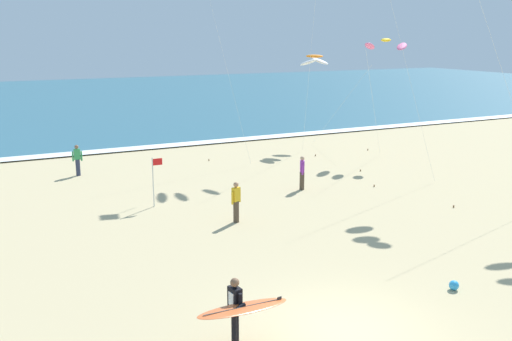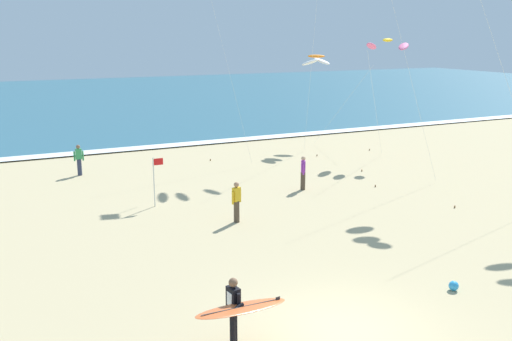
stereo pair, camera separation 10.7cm
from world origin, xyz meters
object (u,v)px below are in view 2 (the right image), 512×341
Objects in this scene: bystander_green_top at (79,160)px; surfer_lead at (238,308)px; bystander_purple_top at (303,173)px; lifeguard_flag at (155,177)px; bystander_yellow_top at (237,202)px; kite_arc_amber_extra at (316,60)px; kite_arc_golden_mid at (387,44)px; beach_ball at (454,286)px.

surfer_lead is at bearing -88.12° from bystander_green_top.
bystander_purple_top is 6.90m from lifeguard_flag.
bystander_yellow_top is at bearing -67.60° from bystander_green_top.
bystander_purple_top is at bearing 32.52° from bystander_yellow_top.
surfer_lead is at bearing -96.89° from lifeguard_flag.
surfer_lead is 1.52× the size of bystander_purple_top.
lifeguard_flag reaches higher than bystander_green_top.
kite_arc_amber_extra is at bearing 34.00° from lifeguard_flag.
surfer_lead is 23.58m from kite_arc_golden_mid.
kite_arc_golden_mid is 5.04m from kite_arc_amber_extra.
bystander_purple_top is at bearing -150.12° from kite_arc_golden_mid.
bystander_green_top is 11.14m from bystander_yellow_top.
kite_arc_amber_extra is 16.32m from lifeguard_flag.
kite_arc_amber_extra is 22.40m from beach_ball.
kite_arc_amber_extra is 16.98m from bystander_yellow_top.
bystander_green_top is 1.00× the size of bystander_purple_top.
bystander_yellow_top is 5.68× the size of beach_ball.
kite_arc_golden_mid is at bearing 30.86° from bystander_yellow_top.
kite_arc_amber_extra is at bearing 7.13° from bystander_green_top.
kite_arc_amber_extra is at bearing 56.03° from bystander_purple_top.
surfer_lead reaches higher than bystander_green_top.
bystander_yellow_top is 8.74m from beach_ball.
kite_arc_amber_extra is (-1.93, 4.54, -1.02)m from kite_arc_golden_mid.
surfer_lead is 25.54m from kite_arc_amber_extra.
bystander_purple_top is 11.24m from beach_ball.
beach_ball is at bearing -110.90° from kite_arc_amber_extra.
lifeguard_flag is (-13.08, -8.83, -4.18)m from kite_arc_amber_extra.
surfer_lead is at bearing -125.19° from kite_arc_amber_extra.
bystander_purple_top is at bearing -123.97° from kite_arc_amber_extra.
bystander_purple_top is at bearing -3.32° from lifeguard_flag.
beach_ball is at bearing -97.95° from bystander_purple_top.
kite_arc_amber_extra reaches higher than bystander_purple_top.
bystander_green_top is at bearing 112.40° from bystander_yellow_top.
kite_arc_amber_extra is 2.75× the size of lifeguard_flag.
kite_arc_golden_mid is at bearing 44.27° from surfer_lead.
surfer_lead is 0.36× the size of kite_arc_golden_mid.
kite_arc_amber_extra is at bearing 48.28° from bystander_yellow_top.
bystander_yellow_top is (-10.87, -12.19, -4.63)m from kite_arc_amber_extra.
kite_arc_golden_mid reaches higher than surfer_lead.
kite_arc_amber_extra reaches higher than lifeguard_flag.
bystander_purple_top is (-6.21, -9.22, -4.63)m from kite_arc_amber_extra.
beach_ball is at bearing 1.95° from surfer_lead.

